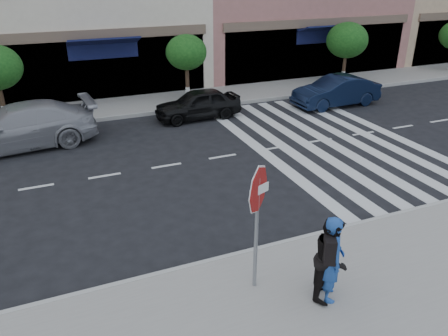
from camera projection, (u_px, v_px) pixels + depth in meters
ground at (210, 226)px, 11.02m from camera, size 120.00×120.00×0.00m
sidewalk_near at (284, 327)px, 7.85m from camera, size 60.00×4.50×0.15m
sidewalk_far at (125, 107)px, 20.21m from camera, size 60.00×3.00×0.15m
street_tree_c at (186, 53)px, 20.13m from camera, size 1.90×1.90×3.04m
street_tree_ea at (347, 40)px, 23.25m from camera, size 2.20×2.20×3.19m
stop_sign at (258, 202)px, 7.95m from camera, size 0.88×0.37×2.65m
photographer at (332, 258)px, 8.11m from camera, size 0.67×0.77×1.77m
walker at (331, 258)px, 8.17m from camera, size 1.05×1.05×1.72m
car_far_left at (18, 127)px, 15.54m from camera, size 5.55×2.66×1.56m
car_far_mid at (198, 104)px, 18.65m from camera, size 3.75×1.64×1.26m
car_far_right at (336, 91)px, 20.31m from camera, size 4.21×1.56×1.38m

